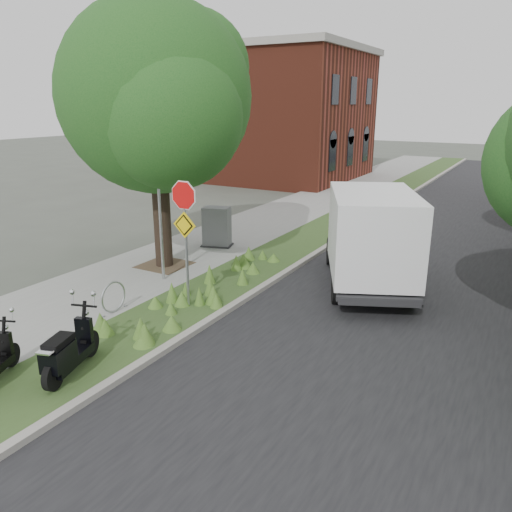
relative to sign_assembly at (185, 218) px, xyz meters
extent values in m
plane|color=#4C5147|center=(1.40, -0.58, -2.33)|extent=(120.00, 120.00, 0.00)
cube|color=gray|center=(-2.85, 9.42, -2.27)|extent=(3.50, 60.00, 0.12)
cube|color=#384E21|center=(-0.10, 9.42, -2.27)|extent=(2.00, 60.00, 0.12)
cube|color=#9E9991|center=(0.90, 9.42, -2.26)|extent=(0.20, 60.00, 0.13)
cube|color=black|center=(4.40, 9.42, -2.32)|extent=(7.00, 60.00, 0.01)
cylinder|color=black|center=(-2.60, 2.22, 0.03)|extent=(0.52, 0.52, 4.48)
sphere|color=#194D1A|center=(-2.60, 2.22, 2.75)|extent=(5.40, 5.40, 5.40)
sphere|color=#194D1A|center=(-3.81, 3.03, 2.08)|extent=(4.05, 4.05, 4.05)
sphere|color=#194D1A|center=(-1.52, 1.54, 2.21)|extent=(3.78, 3.78, 3.78)
cube|color=#473828|center=(-2.60, 2.22, -2.20)|extent=(1.40, 1.40, 0.01)
cylinder|color=#A5A8AD|center=(-1.80, 1.22, -0.21)|extent=(0.08, 0.08, 4.00)
torus|color=#A5A8AD|center=(-1.30, -1.18, -1.83)|extent=(0.05, 0.77, 0.77)
cube|color=#A5A8AD|center=(-1.30, -1.54, -2.19)|extent=(0.06, 0.06, 0.04)
cube|color=#A5A8AD|center=(-1.30, -0.82, -2.19)|extent=(0.06, 0.06, 0.04)
cylinder|color=#A5A8AD|center=(0.00, 0.02, -0.71)|extent=(0.07, 0.07, 3.00)
cylinder|color=red|center=(0.00, -0.01, 0.54)|extent=(0.86, 0.03, 0.86)
cylinder|color=white|center=(0.00, 0.00, 0.54)|extent=(0.94, 0.02, 0.94)
cube|color=yellow|center=(0.00, -0.01, -0.16)|extent=(0.64, 0.03, 0.64)
cube|color=maroon|center=(-8.10, 21.42, 1.67)|extent=(9.00, 10.00, 8.00)
cube|color=#9E9991|center=(-8.10, 21.42, 5.77)|extent=(9.40, 10.40, 0.40)
cylinder|color=black|center=(-1.12, -4.03, -1.98)|extent=(0.28, 0.46, 0.46)
cylinder|color=black|center=(-0.13, -2.99, -1.94)|extent=(0.28, 0.54, 0.52)
cylinder|color=black|center=(0.26, -4.18, -1.94)|extent=(0.28, 0.54, 0.52)
cube|color=black|center=(0.08, -3.63, -1.92)|extent=(0.69, 1.21, 0.18)
cube|color=black|center=(0.19, -3.97, -1.68)|extent=(0.55, 0.74, 0.40)
cube|color=black|center=(0.18, -3.92, -1.42)|extent=(0.48, 0.67, 0.12)
cube|color=#262628|center=(3.25, 3.91, -1.84)|extent=(3.80, 5.36, 0.17)
cube|color=#B7BABC|center=(2.44, 5.68, -1.04)|extent=(2.32, 2.01, 1.52)
cube|color=white|center=(3.46, 3.44, -0.66)|extent=(3.39, 4.14, 2.09)
cube|color=#262628|center=(-2.42, 4.83, -2.18)|extent=(1.18, 0.96, 0.05)
cube|color=slate|center=(-2.42, 4.83, -1.52)|extent=(1.04, 0.81, 1.37)
camera|label=1|loc=(7.13, -9.04, 2.59)|focal=35.00mm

